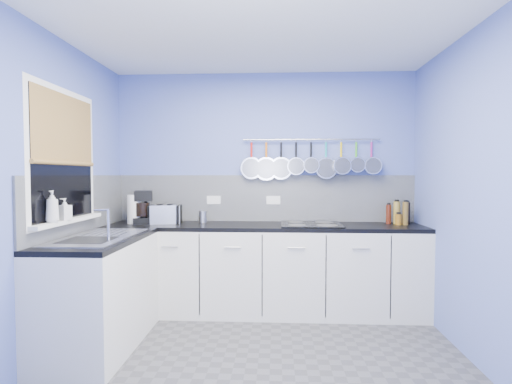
# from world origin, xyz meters

# --- Properties ---
(floor) EXTENTS (3.20, 3.00, 0.02)m
(floor) POSITION_xyz_m (0.00, 0.00, -0.01)
(floor) COLOR #47474C
(floor) RESTS_ON ground
(ceiling) EXTENTS (3.20, 3.00, 0.02)m
(ceiling) POSITION_xyz_m (0.00, 0.00, 2.51)
(ceiling) COLOR white
(ceiling) RESTS_ON ground
(wall_back) EXTENTS (3.20, 0.02, 2.50)m
(wall_back) POSITION_xyz_m (0.00, 1.51, 1.25)
(wall_back) COLOR #5768B9
(wall_back) RESTS_ON ground
(wall_front) EXTENTS (3.20, 0.02, 2.50)m
(wall_front) POSITION_xyz_m (0.00, -1.51, 1.25)
(wall_front) COLOR #5768B9
(wall_front) RESTS_ON ground
(wall_left) EXTENTS (0.02, 3.00, 2.50)m
(wall_left) POSITION_xyz_m (-1.61, 0.00, 1.25)
(wall_left) COLOR #5768B9
(wall_left) RESTS_ON ground
(wall_right) EXTENTS (0.02, 3.00, 2.50)m
(wall_right) POSITION_xyz_m (1.61, 0.00, 1.25)
(wall_right) COLOR #5768B9
(wall_right) RESTS_ON ground
(backsplash_back) EXTENTS (3.20, 0.02, 0.50)m
(backsplash_back) POSITION_xyz_m (0.00, 1.49, 1.15)
(backsplash_back) COLOR gray
(backsplash_back) RESTS_ON wall_back
(backsplash_left) EXTENTS (0.02, 1.80, 0.50)m
(backsplash_left) POSITION_xyz_m (-1.59, 0.60, 1.15)
(backsplash_left) COLOR gray
(backsplash_left) RESTS_ON wall_left
(cabinet_run_back) EXTENTS (3.20, 0.60, 0.86)m
(cabinet_run_back) POSITION_xyz_m (0.00, 1.20, 0.43)
(cabinet_run_back) COLOR silver
(cabinet_run_back) RESTS_ON ground
(worktop_back) EXTENTS (3.20, 0.60, 0.04)m
(worktop_back) POSITION_xyz_m (0.00, 1.20, 0.88)
(worktop_back) COLOR black
(worktop_back) RESTS_ON cabinet_run_back
(cabinet_run_left) EXTENTS (0.60, 1.20, 0.86)m
(cabinet_run_left) POSITION_xyz_m (-1.30, 0.30, 0.43)
(cabinet_run_left) COLOR silver
(cabinet_run_left) RESTS_ON ground
(worktop_left) EXTENTS (0.60, 1.20, 0.04)m
(worktop_left) POSITION_xyz_m (-1.30, 0.30, 0.88)
(worktop_left) COLOR black
(worktop_left) RESTS_ON cabinet_run_left
(window_frame) EXTENTS (0.01, 1.00, 1.10)m
(window_frame) POSITION_xyz_m (-1.58, 0.30, 1.55)
(window_frame) COLOR white
(window_frame) RESTS_ON wall_left
(window_glass) EXTENTS (0.01, 0.90, 1.00)m
(window_glass) POSITION_xyz_m (-1.57, 0.30, 1.55)
(window_glass) COLOR black
(window_glass) RESTS_ON wall_left
(bamboo_blind) EXTENTS (0.01, 0.90, 0.55)m
(bamboo_blind) POSITION_xyz_m (-1.56, 0.30, 1.77)
(bamboo_blind) COLOR olive
(bamboo_blind) RESTS_ON wall_left
(window_sill) EXTENTS (0.10, 0.98, 0.03)m
(window_sill) POSITION_xyz_m (-1.55, 0.30, 1.04)
(window_sill) COLOR white
(window_sill) RESTS_ON wall_left
(sink_unit) EXTENTS (0.50, 0.95, 0.01)m
(sink_unit) POSITION_xyz_m (-1.30, 0.30, 0.90)
(sink_unit) COLOR silver
(sink_unit) RESTS_ON worktop_left
(mixer_tap) EXTENTS (0.12, 0.08, 0.26)m
(mixer_tap) POSITION_xyz_m (-1.14, 0.12, 1.03)
(mixer_tap) COLOR silver
(mixer_tap) RESTS_ON worktop_left
(socket_left) EXTENTS (0.15, 0.01, 0.09)m
(socket_left) POSITION_xyz_m (-0.55, 1.48, 1.13)
(socket_left) COLOR white
(socket_left) RESTS_ON backsplash_back
(socket_right) EXTENTS (0.15, 0.01, 0.09)m
(socket_right) POSITION_xyz_m (0.10, 1.48, 1.13)
(socket_right) COLOR white
(socket_right) RESTS_ON backsplash_back
(pot_rail) EXTENTS (1.45, 0.02, 0.02)m
(pot_rail) POSITION_xyz_m (0.50, 1.45, 1.78)
(pot_rail) COLOR silver
(pot_rail) RESTS_ON wall_back
(soap_bottle_a) EXTENTS (0.10, 0.11, 0.24)m
(soap_bottle_a) POSITION_xyz_m (-1.53, 0.04, 1.17)
(soap_bottle_a) COLOR white
(soap_bottle_a) RESTS_ON window_sill
(soap_bottle_b) EXTENTS (0.10, 0.10, 0.17)m
(soap_bottle_b) POSITION_xyz_m (-1.53, 0.21, 1.14)
(soap_bottle_b) COLOR white
(soap_bottle_b) RESTS_ON window_sill
(paper_towel) EXTENTS (0.15, 0.15, 0.30)m
(paper_towel) POSITION_xyz_m (-1.34, 1.20, 1.05)
(paper_towel) COLOR white
(paper_towel) RESTS_ON worktop_back
(coffee_maker) EXTENTS (0.24, 0.26, 0.34)m
(coffee_maker) POSITION_xyz_m (-1.25, 1.23, 1.07)
(coffee_maker) COLOR black
(coffee_maker) RESTS_ON worktop_back
(toaster) EXTENTS (0.33, 0.24, 0.19)m
(toaster) POSITION_xyz_m (-1.02, 1.23, 1.00)
(toaster) COLOR silver
(toaster) RESTS_ON worktop_back
(canister) EXTENTS (0.10, 0.10, 0.12)m
(canister) POSITION_xyz_m (-0.64, 1.33, 0.96)
(canister) COLOR silver
(canister) RESTS_ON worktop_back
(hob) EXTENTS (0.60, 0.53, 0.01)m
(hob) POSITION_xyz_m (0.48, 1.19, 0.91)
(hob) COLOR black
(hob) RESTS_ON worktop_back
(pan_0) EXTENTS (0.23, 0.05, 0.42)m
(pan_0) POSITION_xyz_m (-0.13, 1.44, 1.57)
(pan_0) COLOR silver
(pan_0) RESTS_ON pot_rail
(pan_1) EXTENTS (0.24, 0.05, 0.43)m
(pan_1) POSITION_xyz_m (0.02, 1.44, 1.56)
(pan_1) COLOR silver
(pan_1) RESTS_ON pot_rail
(pan_2) EXTENTS (0.23, 0.05, 0.42)m
(pan_2) POSITION_xyz_m (0.18, 1.44, 1.57)
(pan_2) COLOR silver
(pan_2) RESTS_ON pot_rail
(pan_3) EXTENTS (0.19, 0.07, 0.38)m
(pan_3) POSITION_xyz_m (0.34, 1.44, 1.59)
(pan_3) COLOR silver
(pan_3) RESTS_ON pot_rail
(pan_4) EXTENTS (0.17, 0.10, 0.36)m
(pan_4) POSITION_xyz_m (0.50, 1.44, 1.60)
(pan_4) COLOR silver
(pan_4) RESTS_ON pot_rail
(pan_5) EXTENTS (0.23, 0.07, 0.42)m
(pan_5) POSITION_xyz_m (0.66, 1.44, 1.57)
(pan_5) COLOR silver
(pan_5) RESTS_ON pot_rail
(pan_6) EXTENTS (0.18, 0.13, 0.37)m
(pan_6) POSITION_xyz_m (0.82, 1.44, 1.59)
(pan_6) COLOR silver
(pan_6) RESTS_ON pot_rail
(pan_7) EXTENTS (0.16, 0.11, 0.35)m
(pan_7) POSITION_xyz_m (0.98, 1.44, 1.60)
(pan_7) COLOR silver
(pan_7) RESTS_ON pot_rail
(pan_8) EXTENTS (0.18, 0.11, 0.37)m
(pan_8) POSITION_xyz_m (1.14, 1.44, 1.59)
(pan_8) COLOR silver
(pan_8) RESTS_ON pot_rail
(condiment_0) EXTENTS (0.07, 0.07, 0.22)m
(condiment_0) POSITION_xyz_m (1.47, 1.31, 1.01)
(condiment_0) COLOR black
(condiment_0) RESTS_ON worktop_back
(condiment_1) EXTENTS (0.07, 0.07, 0.23)m
(condiment_1) POSITION_xyz_m (1.37, 1.32, 1.02)
(condiment_1) COLOR olive
(condiment_1) RESTS_ON worktop_back
(condiment_2) EXTENTS (0.05, 0.05, 0.20)m
(condiment_2) POSITION_xyz_m (1.29, 1.32, 1.00)
(condiment_2) COLOR #4C190C
(condiment_2) RESTS_ON worktop_back
(condiment_3) EXTENTS (0.06, 0.06, 0.23)m
(condiment_3) POSITION_xyz_m (1.43, 1.23, 1.02)
(condiment_3) COLOR brown
(condiment_3) RESTS_ON worktop_back
(condiment_4) EXTENTS (0.06, 0.06, 0.11)m
(condiment_4) POSITION_xyz_m (1.36, 1.23, 0.95)
(condiment_4) COLOR #8C5914
(condiment_4) RESTS_ON worktop_back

